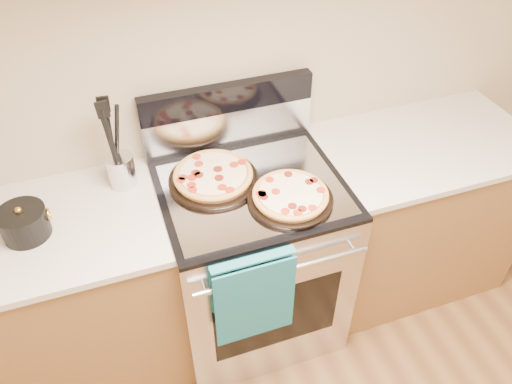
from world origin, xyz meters
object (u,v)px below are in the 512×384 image
object	(u,v)px
range_body	(252,260)
pepperoni_pizza_front	(290,196)
utensil_crock	(122,171)
saucepan	(24,224)
pepperoni_pizza_back	(213,176)

from	to	relation	value
range_body	pepperoni_pizza_front	xyz separation A→B (m)	(0.11, -0.15, 0.50)
utensil_crock	saucepan	world-z (taller)	utensil_crock
range_body	saucepan	xyz separation A→B (m)	(-0.87, 0.02, 0.51)
pepperoni_pizza_front	saucepan	distance (m)	1.00
pepperoni_pizza_back	pepperoni_pizza_front	size ratio (longest dim) A/B	1.09
range_body	saucepan	world-z (taller)	saucepan
pepperoni_pizza_back	range_body	bearing A→B (deg)	-26.49
range_body	pepperoni_pizza_back	xyz separation A→B (m)	(-0.14, 0.07, 0.50)
range_body	pepperoni_pizza_front	distance (m)	0.53
range_body	pepperoni_pizza_front	world-z (taller)	pepperoni_pizza_front
pepperoni_pizza_back	utensil_crock	distance (m)	0.37
saucepan	range_body	bearing A→B (deg)	-1.33
range_body	utensil_crock	world-z (taller)	utensil_crock
utensil_crock	saucepan	distance (m)	0.42
range_body	saucepan	size ratio (longest dim) A/B	5.24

